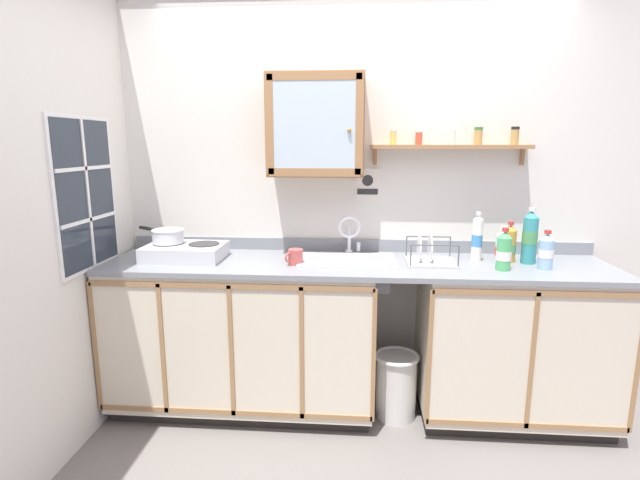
# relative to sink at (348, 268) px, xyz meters

# --- Properties ---
(floor) EXTENTS (6.02, 6.02, 0.00)m
(floor) POSITION_rel_sink_xyz_m (0.05, -0.38, -0.92)
(floor) COLOR slate
(floor) RESTS_ON ground
(back_wall) EXTENTS (3.62, 0.07, 2.60)m
(back_wall) POSITION_rel_sink_xyz_m (0.05, 0.30, 0.39)
(back_wall) COLOR silver
(back_wall) RESTS_ON ground
(side_wall_left) EXTENTS (0.05, 3.46, 2.60)m
(side_wall_left) POSITION_rel_sink_xyz_m (-1.48, -0.65, 0.38)
(side_wall_left) COLOR silver
(side_wall_left) RESTS_ON ground
(lower_cabinet_run) EXTENTS (1.62, 0.63, 0.93)m
(lower_cabinet_run) POSITION_rel_sink_xyz_m (-0.64, -0.03, -0.45)
(lower_cabinet_run) COLOR black
(lower_cabinet_run) RESTS_ON ground
(lower_cabinet_run_right) EXTENTS (1.11, 0.63, 0.93)m
(lower_cabinet_run_right) POSITION_rel_sink_xyz_m (1.00, -0.03, -0.45)
(lower_cabinet_run_right) COLOR black
(lower_cabinet_run_right) RESTS_ON ground
(countertop) EXTENTS (2.98, 0.66, 0.03)m
(countertop) POSITION_rel_sink_xyz_m (0.05, -0.03, 0.03)
(countertop) COLOR gray
(countertop) RESTS_ON lower_cabinet_run
(backsplash) EXTENTS (2.98, 0.02, 0.08)m
(backsplash) POSITION_rel_sink_xyz_m (0.05, 0.27, 0.08)
(backsplash) COLOR gray
(backsplash) RESTS_ON countertop
(sink) EXTENTS (0.57, 0.42, 0.41)m
(sink) POSITION_rel_sink_xyz_m (0.00, 0.00, 0.00)
(sink) COLOR silver
(sink) RESTS_ON countertop
(hot_plate_stove) EXTENTS (0.47, 0.33, 0.09)m
(hot_plate_stove) POSITION_rel_sink_xyz_m (-0.99, -0.03, 0.09)
(hot_plate_stove) COLOR silver
(hot_plate_stove) RESTS_ON countertop
(saucepan) EXTENTS (0.35, 0.26, 0.08)m
(saucepan) POSITION_rel_sink_xyz_m (-1.11, -0.01, 0.18)
(saucepan) COLOR silver
(saucepan) RESTS_ON hot_plate_stove
(bottle_detergent_teal_0) EXTENTS (0.09, 0.09, 0.33)m
(bottle_detergent_teal_0) POSITION_rel_sink_xyz_m (1.06, 0.02, 0.20)
(bottle_detergent_teal_0) COLOR teal
(bottle_detergent_teal_0) RESTS_ON countertop
(bottle_water_blue_1) EXTENTS (0.08, 0.08, 0.22)m
(bottle_water_blue_1) POSITION_rel_sink_xyz_m (1.11, -0.11, 0.14)
(bottle_water_blue_1) COLOR #8CB7E0
(bottle_water_blue_1) RESTS_ON countertop
(bottle_water_clear_2) EXTENTS (0.08, 0.08, 0.23)m
(bottle_water_clear_2) POSITION_rel_sink_xyz_m (0.89, -0.04, 0.15)
(bottle_water_clear_2) COLOR silver
(bottle_water_clear_2) RESTS_ON countertop
(bottle_soda_green_3) EXTENTS (0.08, 0.08, 0.24)m
(bottle_soda_green_3) POSITION_rel_sink_xyz_m (0.87, -0.15, 0.15)
(bottle_soda_green_3) COLOR #4CB266
(bottle_soda_green_3) RESTS_ON countertop
(bottle_opaque_white_4) EXTENTS (0.06, 0.06, 0.30)m
(bottle_opaque_white_4) POSITION_rel_sink_xyz_m (0.77, 0.05, 0.18)
(bottle_opaque_white_4) COLOR white
(bottle_opaque_white_4) RESTS_ON countertop
(bottle_juice_amber_5) EXTENTS (0.08, 0.08, 0.24)m
(bottle_juice_amber_5) POSITION_rel_sink_xyz_m (0.96, 0.04, 0.15)
(bottle_juice_amber_5) COLOR gold
(bottle_juice_amber_5) RESTS_ON countertop
(dish_rack) EXTENTS (0.29, 0.27, 0.17)m
(dish_rack) POSITION_rel_sink_xyz_m (0.48, -0.02, 0.08)
(dish_rack) COLOR #B2B2B7
(dish_rack) RESTS_ON countertop
(mug) EXTENTS (0.10, 0.11, 0.09)m
(mug) POSITION_rel_sink_xyz_m (-0.30, -0.12, 0.09)
(mug) COLOR #B24C47
(mug) RESTS_ON countertop
(wall_cabinet) EXTENTS (0.58, 0.29, 0.60)m
(wall_cabinet) POSITION_rel_sink_xyz_m (-0.20, 0.14, 0.84)
(wall_cabinet) COLOR #996B42
(spice_shelf) EXTENTS (0.96, 0.14, 0.23)m
(spice_shelf) POSITION_rel_sink_xyz_m (0.62, 0.21, 0.73)
(spice_shelf) COLOR #996B42
(warning_sign) EXTENTS (0.15, 0.01, 0.20)m
(warning_sign) POSITION_rel_sink_xyz_m (0.12, 0.27, 0.48)
(warning_sign) COLOR silver
(window) EXTENTS (0.03, 0.59, 0.85)m
(window) POSITION_rel_sink_xyz_m (-1.45, -0.27, 0.46)
(window) COLOR #262D38
(trash_bin) EXTENTS (0.27, 0.27, 0.41)m
(trash_bin) POSITION_rel_sink_xyz_m (0.31, -0.09, -0.70)
(trash_bin) COLOR silver
(trash_bin) RESTS_ON ground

